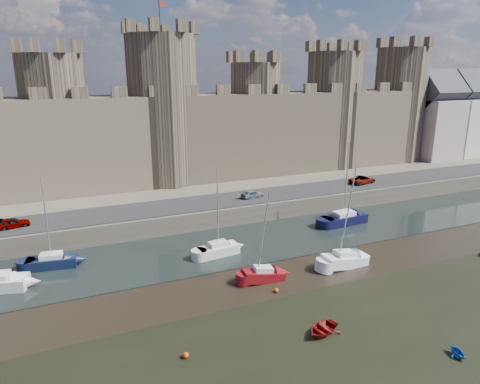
{
  "coord_description": "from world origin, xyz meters",
  "views": [
    {
      "loc": [
        -13.93,
        -20.02,
        20.2
      ],
      "look_at": [
        4.03,
        22.0,
        7.2
      ],
      "focal_mm": 32.0,
      "sensor_mm": 36.0,
      "label": 1
    }
  ],
  "objects_px": {
    "car_3": "(362,180)",
    "sailboat_3": "(344,218)",
    "car_0": "(13,223)",
    "sailboat_1": "(52,261)",
    "sailboat_2": "(218,249)",
    "sailboat_5": "(344,259)",
    "sailboat_4": "(263,274)",
    "car_2": "(253,194)"
  },
  "relations": [
    {
      "from": "car_3",
      "to": "sailboat_4",
      "type": "bearing_deg",
      "value": 115.11
    },
    {
      "from": "car_2",
      "to": "sailboat_2",
      "type": "xyz_separation_m",
      "value": [
        -9.64,
        -11.64,
        -2.22
      ]
    },
    {
      "from": "sailboat_1",
      "to": "sailboat_5",
      "type": "height_order",
      "value": "sailboat_5"
    },
    {
      "from": "car_2",
      "to": "sailboat_4",
      "type": "xyz_separation_m",
      "value": [
        -7.64,
        -19.07,
        -2.31
      ]
    },
    {
      "from": "car_0",
      "to": "car_3",
      "type": "xyz_separation_m",
      "value": [
        50.6,
        0.52,
        0.04
      ]
    },
    {
      "from": "car_0",
      "to": "sailboat_4",
      "type": "height_order",
      "value": "sailboat_4"
    },
    {
      "from": "sailboat_2",
      "to": "car_0",
      "type": "bearing_deg",
      "value": 145.19
    },
    {
      "from": "car_0",
      "to": "car_3",
      "type": "distance_m",
      "value": 50.6
    },
    {
      "from": "sailboat_2",
      "to": "sailboat_5",
      "type": "bearing_deg",
      "value": -41.07
    },
    {
      "from": "car_2",
      "to": "sailboat_3",
      "type": "height_order",
      "value": "sailboat_3"
    },
    {
      "from": "car_0",
      "to": "sailboat_5",
      "type": "relative_size",
      "value": 0.33
    },
    {
      "from": "car_0",
      "to": "sailboat_5",
      "type": "distance_m",
      "value": 37.99
    },
    {
      "from": "car_0",
      "to": "car_2",
      "type": "bearing_deg",
      "value": -100.37
    },
    {
      "from": "car_3",
      "to": "sailboat_3",
      "type": "bearing_deg",
      "value": 121.59
    },
    {
      "from": "car_3",
      "to": "sailboat_4",
      "type": "height_order",
      "value": "sailboat_4"
    },
    {
      "from": "car_0",
      "to": "sailboat_1",
      "type": "relative_size",
      "value": 0.37
    },
    {
      "from": "car_3",
      "to": "sailboat_5",
      "type": "distance_m",
      "value": 26.81
    },
    {
      "from": "sailboat_4",
      "to": "car_3",
      "type": "bearing_deg",
      "value": 40.33
    },
    {
      "from": "car_2",
      "to": "sailboat_5",
      "type": "height_order",
      "value": "sailboat_5"
    },
    {
      "from": "car_2",
      "to": "sailboat_2",
      "type": "relative_size",
      "value": 0.36
    },
    {
      "from": "sailboat_3",
      "to": "sailboat_5",
      "type": "height_order",
      "value": "sailboat_3"
    },
    {
      "from": "sailboat_1",
      "to": "sailboat_4",
      "type": "distance_m",
      "value": 22.44
    },
    {
      "from": "car_2",
      "to": "sailboat_4",
      "type": "bearing_deg",
      "value": 146.42
    },
    {
      "from": "car_0",
      "to": "sailboat_4",
      "type": "xyz_separation_m",
      "value": [
        23.22,
        -18.83,
        -2.4
      ]
    },
    {
      "from": "car_0",
      "to": "car_2",
      "type": "distance_m",
      "value": 30.85
    },
    {
      "from": "sailboat_3",
      "to": "sailboat_4",
      "type": "xyz_separation_m",
      "value": [
        -17.31,
        -10.36,
        -0.12
      ]
    },
    {
      "from": "car_0",
      "to": "sailboat_3",
      "type": "xyz_separation_m",
      "value": [
        40.52,
        -8.47,
        -2.28
      ]
    },
    {
      "from": "sailboat_2",
      "to": "sailboat_4",
      "type": "xyz_separation_m",
      "value": [
        2.0,
        -7.43,
        -0.09
      ]
    },
    {
      "from": "car_3",
      "to": "sailboat_5",
      "type": "relative_size",
      "value": 0.43
    },
    {
      "from": "car_2",
      "to": "sailboat_5",
      "type": "relative_size",
      "value": 0.33
    },
    {
      "from": "sailboat_2",
      "to": "sailboat_3",
      "type": "bearing_deg",
      "value": 2.06
    },
    {
      "from": "sailboat_3",
      "to": "car_2",
      "type": "bearing_deg",
      "value": 134.62
    },
    {
      "from": "sailboat_2",
      "to": "sailboat_3",
      "type": "distance_m",
      "value": 19.53
    },
    {
      "from": "sailboat_4",
      "to": "sailboat_5",
      "type": "height_order",
      "value": "sailboat_5"
    },
    {
      "from": "sailboat_3",
      "to": "sailboat_4",
      "type": "relative_size",
      "value": 1.14
    },
    {
      "from": "car_2",
      "to": "car_3",
      "type": "bearing_deg",
      "value": -100.97
    },
    {
      "from": "car_2",
      "to": "car_3",
      "type": "relative_size",
      "value": 0.77
    },
    {
      "from": "sailboat_3",
      "to": "sailboat_1",
      "type": "bearing_deg",
      "value": 174.98
    },
    {
      "from": "sailboat_1",
      "to": "sailboat_5",
      "type": "relative_size",
      "value": 0.91
    },
    {
      "from": "sailboat_2",
      "to": "car_2",
      "type": "bearing_deg",
      "value": 43.81
    },
    {
      "from": "car_0",
      "to": "sailboat_4",
      "type": "bearing_deg",
      "value": -139.87
    },
    {
      "from": "sailboat_4",
      "to": "sailboat_5",
      "type": "relative_size",
      "value": 0.88
    }
  ]
}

